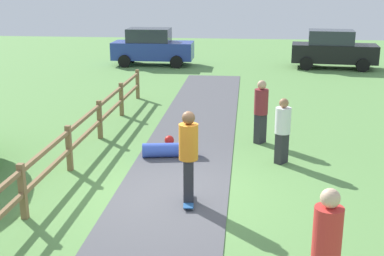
{
  "coord_description": "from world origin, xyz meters",
  "views": [
    {
      "loc": [
        1.49,
        -9.74,
        4.35
      ],
      "look_at": [
        0.26,
        1.74,
        1.0
      ],
      "focal_mm": 47.9,
      "sensor_mm": 36.0,
      "label": 1
    }
  ],
  "objects": [
    {
      "name": "wooden_fence",
      "position": [
        -2.6,
        0.0,
        0.67
      ],
      "size": [
        0.12,
        18.12,
        1.1
      ],
      "color": "olive",
      "rests_on": "ground_plane"
    },
    {
      "name": "skater_fallen",
      "position": [
        -0.39,
        2.51,
        0.2
      ],
      "size": [
        1.44,
        1.24,
        0.36
      ],
      "color": "blue",
      "rests_on": "asphalt_path"
    },
    {
      "name": "parked_car_black",
      "position": [
        5.83,
        16.89,
        0.96
      ],
      "size": [
        4.34,
        2.31,
        1.92
      ],
      "color": "black",
      "rests_on": "ground_plane"
    },
    {
      "name": "bystander_red",
      "position": [
        2.6,
        -3.63,
        1.02
      ],
      "size": [
        0.47,
        0.47,
        1.83
      ],
      "color": "#2D2D33",
      "rests_on": "ground_plane"
    },
    {
      "name": "skater_riding",
      "position": [
        0.41,
        -0.32,
        1.1
      ],
      "size": [
        0.42,
        0.82,
        1.91
      ],
      "color": "#265999",
      "rests_on": "asphalt_path"
    },
    {
      "name": "parked_car_blue",
      "position": [
        -3.49,
        16.88,
        0.96
      ],
      "size": [
        4.21,
        2.02,
        1.92
      ],
      "color": "#283D99",
      "rests_on": "ground_plane"
    },
    {
      "name": "bystander_white",
      "position": [
        2.41,
        2.34,
        0.89
      ],
      "size": [
        0.53,
        0.53,
        1.63
      ],
      "color": "#2D2D33",
      "rests_on": "ground_plane"
    },
    {
      "name": "ground_plane",
      "position": [
        0.0,
        0.0,
        0.0
      ],
      "size": [
        60.0,
        60.0,
        0.0
      ],
      "primitive_type": "plane",
      "color": "#60934C"
    },
    {
      "name": "bystander_maroon",
      "position": [
        1.92,
        3.92,
        0.97
      ],
      "size": [
        0.54,
        0.54,
        1.76
      ],
      "color": "#2D2D33",
      "rests_on": "ground_plane"
    },
    {
      "name": "asphalt_path",
      "position": [
        0.0,
        0.0,
        0.01
      ],
      "size": [
        2.4,
        28.0,
        0.02
      ],
      "primitive_type": "cube",
      "color": "#515156",
      "rests_on": "ground_plane"
    }
  ]
}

